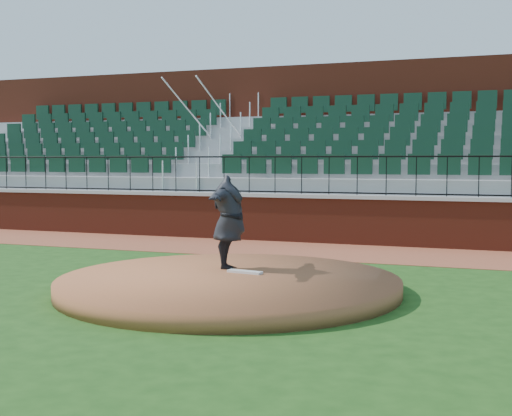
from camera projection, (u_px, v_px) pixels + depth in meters
The scene contains 10 objects.
ground at pixel (225, 290), 11.60m from camera, with size 90.00×90.00×0.00m, color #1B4212.
warning_track at pixel (312, 250), 16.65m from camera, with size 34.00×3.20×0.01m, color brown.
field_wall at pixel (329, 221), 18.10m from camera, with size 34.00×0.35×1.20m, color maroon.
wall_cap at pixel (329, 196), 18.06m from camera, with size 34.00×0.45×0.10m, color #B7B7B7.
wall_railing at pixel (329, 176), 18.02m from camera, with size 34.00×0.05×1.00m, color black, non-canonical shape.
seating_stands at pixel (352, 157), 20.53m from camera, with size 34.00×5.10×4.60m, color gray, non-canonical shape.
concourse_wall at pixel (370, 144), 23.11m from camera, with size 34.00×0.50×5.50m, color maroon.
pitchers_mound at pixel (229, 284), 11.43m from camera, with size 5.72×5.72×0.25m, color brown.
pitching_rubber at pixel (245, 272), 11.82m from camera, with size 0.64×0.16×0.04m, color silver.
pitcher at pixel (229, 222), 12.24m from camera, with size 2.07×0.56×1.69m, color black.
Camera 1 is at (4.52, -10.56, 2.20)m, focal length 47.88 mm.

